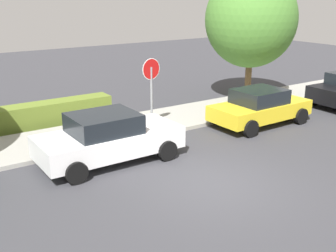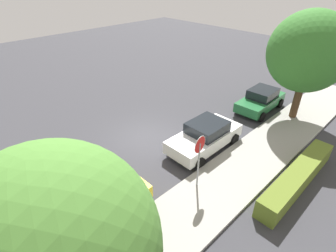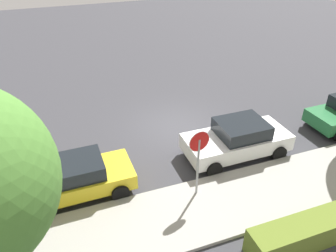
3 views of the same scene
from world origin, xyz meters
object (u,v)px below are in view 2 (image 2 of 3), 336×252
street_tree_mid_block (308,52)px  street_tree_near_corner (57,248)px  stop_sign (199,154)px  parked_car_yellow (98,204)px  parked_car_green (261,100)px  parked_car_white (205,136)px

street_tree_mid_block → street_tree_near_corner: bearing=5.0°
stop_sign → parked_car_yellow: size_ratio=0.67×
parked_car_yellow → street_tree_mid_block: 13.79m
parked_car_green → street_tree_near_corner: (15.22, 3.39, 3.05)m
parked_car_green → street_tree_near_corner: size_ratio=0.68×
parked_car_white → parked_car_green: 6.25m
parked_car_white → parked_car_yellow: (6.61, 0.10, -0.05)m
stop_sign → parked_car_white: bearing=-147.0°
parked_car_white → parked_car_green: (-6.25, -0.17, -0.02)m
stop_sign → street_tree_mid_block: (-9.20, 0.17, 2.45)m
parked_car_white → parked_car_yellow: size_ratio=1.07×
stop_sign → parked_car_yellow: 4.45m
parked_car_yellow → street_tree_near_corner: street_tree_near_corner is taller
parked_car_yellow → parked_car_green: size_ratio=1.01×
parked_car_yellow → parked_car_green: bearing=-178.8°
parked_car_yellow → street_tree_mid_block: size_ratio=0.62×
parked_car_green → street_tree_mid_block: bearing=98.9°
parked_car_yellow → street_tree_near_corner: (2.35, 3.13, 3.08)m
parked_car_green → parked_car_yellow: bearing=1.2°
street_tree_near_corner → parked_car_green: bearing=-167.4°
street_tree_mid_block → parked_car_green: bearing=-81.1°
parked_car_white → parked_car_yellow: parked_car_white is taller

